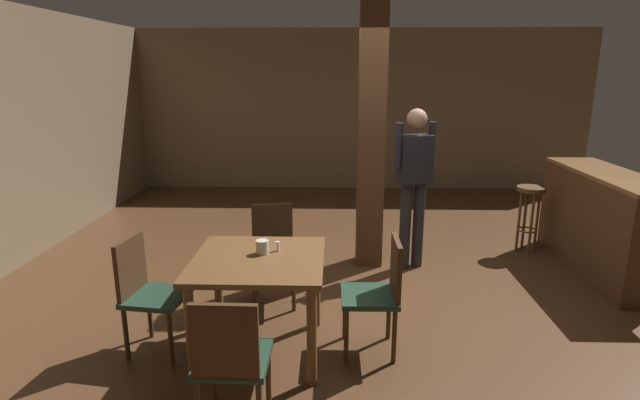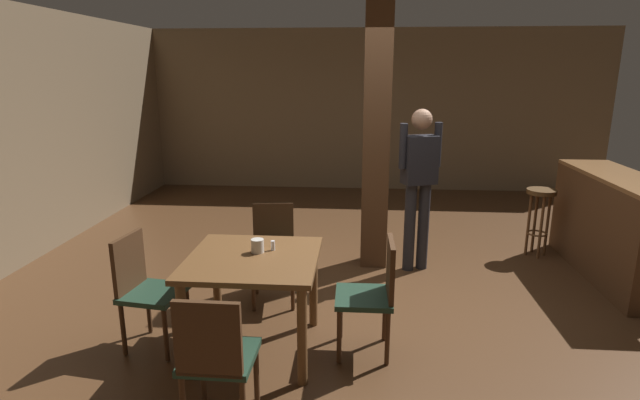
% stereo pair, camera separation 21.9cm
% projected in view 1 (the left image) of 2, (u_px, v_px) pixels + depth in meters
% --- Properties ---
extents(ground_plane, '(10.80, 10.80, 0.00)m').
position_uv_depth(ground_plane, '(385.00, 292.00, 4.86)').
color(ground_plane, '#4C301C').
extents(wall_back, '(8.00, 0.10, 2.80)m').
position_uv_depth(wall_back, '(363.00, 111.00, 8.86)').
color(wall_back, '#756047').
rests_on(wall_back, ground_plane).
extents(pillar, '(0.28, 0.28, 2.80)m').
position_uv_depth(pillar, '(371.00, 138.00, 5.27)').
color(pillar, '#4C301C').
rests_on(pillar, ground_plane).
extents(dining_table, '(0.96, 0.96, 0.76)m').
position_uv_depth(dining_table, '(259.00, 274.00, 3.69)').
color(dining_table, brown).
rests_on(dining_table, ground_plane).
extents(chair_east, '(0.42, 0.42, 0.89)m').
position_uv_depth(chair_east, '(380.00, 289.00, 3.73)').
color(chair_east, '#1E3828').
rests_on(chair_east, ground_plane).
extents(chair_north, '(0.47, 0.47, 0.89)m').
position_uv_depth(chair_north, '(273.00, 249.00, 4.58)').
color(chair_north, '#1E3828').
rests_on(chair_north, ground_plane).
extents(chair_west, '(0.47, 0.47, 0.89)m').
position_uv_depth(chair_west, '(147.00, 289.00, 3.73)').
color(chair_west, '#1E3828').
rests_on(chair_west, ground_plane).
extents(chair_south, '(0.42, 0.42, 0.89)m').
position_uv_depth(chair_south, '(230.00, 358.00, 2.84)').
color(chair_south, '#1E3828').
rests_on(chair_south, ground_plane).
extents(napkin_cup, '(0.10, 0.10, 0.10)m').
position_uv_depth(napkin_cup, '(262.00, 247.00, 3.73)').
color(napkin_cup, beige).
rests_on(napkin_cup, dining_table).
extents(salt_shaker, '(0.03, 0.03, 0.07)m').
position_uv_depth(salt_shaker, '(277.00, 246.00, 3.79)').
color(salt_shaker, silver).
rests_on(salt_shaker, dining_table).
extents(standing_person, '(0.47, 0.31, 1.72)m').
position_uv_depth(standing_person, '(414.00, 178.00, 5.23)').
color(standing_person, black).
rests_on(standing_person, ground_plane).
extents(bar_counter, '(0.56, 1.89, 1.07)m').
position_uv_depth(bar_counter, '(596.00, 222.00, 5.26)').
color(bar_counter, brown).
rests_on(bar_counter, ground_plane).
extents(bar_stool_near, '(0.32, 0.32, 0.79)m').
position_uv_depth(bar_stool_near, '(530.00, 204.00, 5.81)').
color(bar_stool_near, '#4C3319').
rests_on(bar_stool_near, ground_plane).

